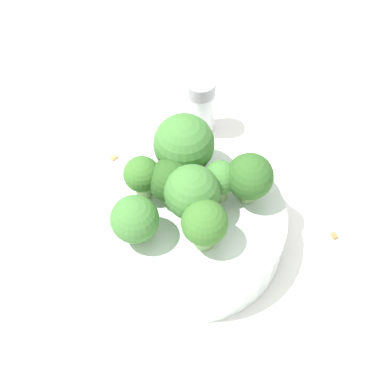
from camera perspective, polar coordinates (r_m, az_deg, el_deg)
ground_plane at (r=0.54m, az=0.00°, el=-5.09°), size 3.00×3.00×0.00m
bowl at (r=0.52m, az=0.00°, el=-3.77°), size 0.18×0.18×0.05m
broccoli_floret_0 at (r=0.48m, az=6.28°, el=1.35°), size 0.04×0.04×0.06m
broccoli_floret_1 at (r=0.47m, az=-0.02°, el=-0.10°), size 0.05×0.05×0.06m
broccoli_floret_2 at (r=0.50m, az=-0.87°, el=5.08°), size 0.06×0.06×0.07m
broccoli_floret_3 at (r=0.49m, az=3.01°, el=1.36°), size 0.03×0.03×0.05m
broccoli_floret_4 at (r=0.49m, az=-2.32°, el=1.13°), size 0.04×0.04×0.05m
broccoli_floret_5 at (r=0.49m, az=-5.38°, el=1.73°), size 0.03×0.03×0.05m
broccoli_floret_6 at (r=0.46m, az=0.77°, el=-3.62°), size 0.04×0.04×0.05m
broccoli_floret_7 at (r=0.46m, az=-6.12°, el=-2.98°), size 0.04×0.04×0.05m
pepper_shaker at (r=0.60m, az=0.89°, el=9.11°), size 0.03×0.03×0.07m
almond_crumb_0 at (r=0.55m, az=14.97°, el=-4.43°), size 0.01×0.01×0.01m
almond_crumb_1 at (r=0.59m, az=4.12°, el=3.40°), size 0.01×0.01×0.01m
almond_crumb_2 at (r=0.60m, az=-8.34°, el=3.77°), size 0.01×0.01×0.01m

